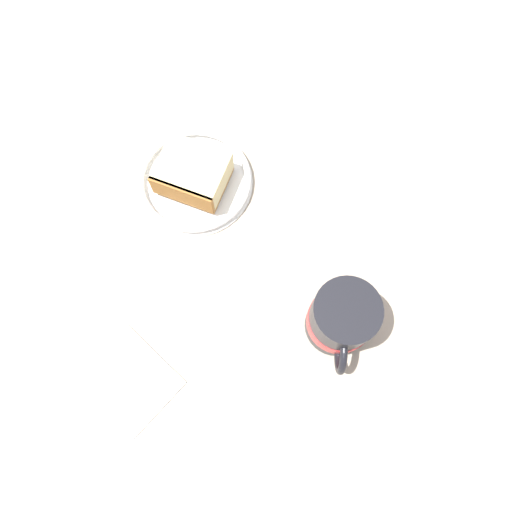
{
  "coord_description": "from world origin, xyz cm",
  "views": [
    {
      "loc": [
        11.2,
        -22.93,
        68.17
      ],
      "look_at": [
        3.57,
        -4.1,
        3.0
      ],
      "focal_mm": 35.91,
      "sensor_mm": 36.0,
      "label": 1
    }
  ],
  "objects_px": {
    "teaspoon": "(346,184)",
    "folded_napkin": "(128,381)",
    "tea_mug": "(341,320)",
    "small_plate": "(195,181)",
    "cake_slice": "(192,175)"
  },
  "relations": [
    {
      "from": "teaspoon",
      "to": "folded_napkin",
      "type": "relative_size",
      "value": 0.92
    },
    {
      "from": "teaspoon",
      "to": "folded_napkin",
      "type": "height_order",
      "value": "teaspoon"
    },
    {
      "from": "folded_napkin",
      "to": "teaspoon",
      "type": "bearing_deg",
      "value": 65.32
    },
    {
      "from": "tea_mug",
      "to": "small_plate",
      "type": "bearing_deg",
      "value": 154.78
    },
    {
      "from": "small_plate",
      "to": "cake_slice",
      "type": "distance_m",
      "value": 0.02
    },
    {
      "from": "cake_slice",
      "to": "tea_mug",
      "type": "xyz_separation_m",
      "value": [
        0.26,
        -0.12,
        0.02
      ]
    },
    {
      "from": "cake_slice",
      "to": "tea_mug",
      "type": "bearing_deg",
      "value": -24.74
    },
    {
      "from": "small_plate",
      "to": "folded_napkin",
      "type": "height_order",
      "value": "small_plate"
    },
    {
      "from": "tea_mug",
      "to": "teaspoon",
      "type": "height_order",
      "value": "tea_mug"
    },
    {
      "from": "cake_slice",
      "to": "folded_napkin",
      "type": "distance_m",
      "value": 0.29
    },
    {
      "from": "small_plate",
      "to": "folded_napkin",
      "type": "bearing_deg",
      "value": -83.18
    },
    {
      "from": "teaspoon",
      "to": "tea_mug",
      "type": "bearing_deg",
      "value": -75.02
    },
    {
      "from": "tea_mug",
      "to": "folded_napkin",
      "type": "distance_m",
      "value": 0.28
    },
    {
      "from": "tea_mug",
      "to": "folded_napkin",
      "type": "bearing_deg",
      "value": -143.26
    },
    {
      "from": "tea_mug",
      "to": "cake_slice",
      "type": "bearing_deg",
      "value": 155.26
    }
  ]
}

